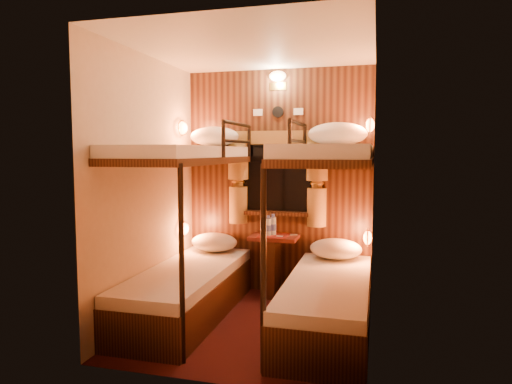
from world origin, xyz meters
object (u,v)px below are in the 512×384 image
(bunk_left, at_px, (187,257))
(bunk_right, at_px, (328,266))
(table, at_px, (274,257))
(bottle_left, at_px, (268,227))
(bottle_right, at_px, (273,226))

(bunk_left, bearing_deg, bunk_right, 0.00)
(table, bearing_deg, bottle_left, -153.20)
(bunk_right, xyz_separation_m, bottle_right, (-0.66, 0.79, 0.19))
(bottle_right, bearing_deg, table, -46.78)
(bunk_left, distance_m, bunk_right, 1.30)
(bunk_right, bearing_deg, bunk_left, 180.00)
(table, height_order, bottle_right, bottle_right)
(bunk_right, distance_m, bottle_left, 1.05)
(bunk_left, bearing_deg, bottle_right, 51.28)
(bunk_left, relative_size, table, 2.90)
(bottle_left, bearing_deg, table, 26.80)
(bottle_left, bearing_deg, bunk_right, -46.96)
(bunk_left, height_order, bottle_left, bunk_left)
(bunk_right, distance_m, table, 1.02)
(bunk_left, distance_m, table, 1.02)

